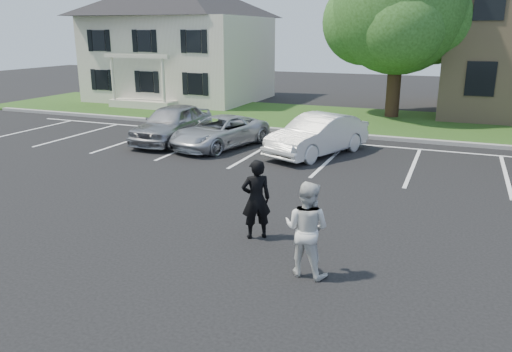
{
  "coord_description": "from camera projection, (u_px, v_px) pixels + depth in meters",
  "views": [
    {
      "loc": [
        4.02,
        -8.83,
        4.34
      ],
      "look_at": [
        0.0,
        1.0,
        1.25
      ],
      "focal_mm": 35.0,
      "sensor_mm": 36.0,
      "label": 1
    }
  ],
  "objects": [
    {
      "name": "curb",
      "position": [
        354.0,
        136.0,
        21.16
      ],
      "size": [
        40.0,
        0.3,
        0.15
      ],
      "primitive_type": "cube",
      "color": "gray",
      "rests_on": "ground"
    },
    {
      "name": "ground_plane",
      "position": [
        238.0,
        245.0,
        10.52
      ],
      "size": [
        90.0,
        90.0,
        0.0
      ],
      "primitive_type": "plane",
      "color": "black",
      "rests_on": "ground"
    },
    {
      "name": "grass_strip",
      "position": [
        370.0,
        121.0,
        24.73
      ],
      "size": [
        44.0,
        8.0,
        0.08
      ],
      "primitive_type": "cube",
      "color": "#255016",
      "rests_on": "ground"
    },
    {
      "name": "tree",
      "position": [
        402.0,
        10.0,
        24.55
      ],
      "size": [
        7.8,
        7.2,
        8.8
      ],
      "color": "black",
      "rests_on": "ground"
    },
    {
      "name": "car_white_sedan",
      "position": [
        318.0,
        135.0,
        18.03
      ],
      "size": [
        3.07,
        4.66,
        1.45
      ],
      "primitive_type": "imported",
      "rotation": [
        0.0,
        0.0,
        -0.38
      ],
      "color": "silver",
      "rests_on": "ground"
    },
    {
      "name": "car_silver_minivan",
      "position": [
        220.0,
        132.0,
        19.24
      ],
      "size": [
        3.06,
        4.68,
        1.2
      ],
      "primitive_type": "imported",
      "rotation": [
        0.0,
        0.0,
        -0.27
      ],
      "color": "silver",
      "rests_on": "ground"
    },
    {
      "name": "stall_lines",
      "position": [
        375.0,
        156.0,
        17.97
      ],
      "size": [
        34.0,
        5.36,
        0.01
      ],
      "color": "white",
      "rests_on": "ground"
    },
    {
      "name": "man_black_suit",
      "position": [
        256.0,
        199.0,
        10.67
      ],
      "size": [
        0.77,
        0.71,
        1.76
      ],
      "primitive_type": "imported",
      "rotation": [
        0.0,
        0.0,
        3.75
      ],
      "color": "black",
      "rests_on": "ground"
    },
    {
      "name": "man_white_shirt",
      "position": [
        307.0,
        229.0,
        9.03
      ],
      "size": [
        0.95,
        0.78,
        1.79
      ],
      "primitive_type": "imported",
      "rotation": [
        0.0,
        0.0,
        3.02
      ],
      "color": "silver",
      "rests_on": "ground"
    },
    {
      "name": "house",
      "position": [
        180.0,
        39.0,
        31.92
      ],
      "size": [
        10.3,
        9.22,
        7.6
      ],
      "color": "beige",
      "rests_on": "ground"
    },
    {
      "name": "car_silver_west",
      "position": [
        172.0,
        123.0,
        20.13
      ],
      "size": [
        1.88,
        4.49,
        1.52
      ],
      "primitive_type": "imported",
      "rotation": [
        0.0,
        0.0,
        0.02
      ],
      "color": "#A0A0A4",
      "rests_on": "ground"
    }
  ]
}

